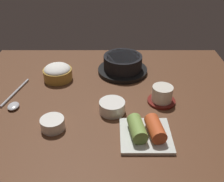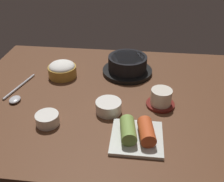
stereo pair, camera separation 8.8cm
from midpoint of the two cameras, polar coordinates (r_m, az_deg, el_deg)
name	(u,v)px [view 1 (the left image)]	position (r cm, az deg, el deg)	size (l,w,h in cm)	color
dining_table	(106,98)	(91.65, -3.99, -1.51)	(100.00, 76.00, 2.00)	#56331E
stone_pot	(122,65)	(103.56, -0.28, 5.72)	(19.58, 19.58, 7.10)	black
rice_bowl	(57,72)	(101.94, -14.38, 3.90)	(10.82, 10.82, 6.07)	#B78C38
tea_cup_with_saucer	(161,95)	(86.75, 7.83, -0.95)	(9.31, 9.31, 5.90)	maroon
banchan_cup_center	(111,107)	(82.12, -3.21, -3.49)	(8.13, 8.13, 3.78)	white
kimchi_plate	(145,131)	(73.15, 3.81, -8.85)	(14.24, 14.24, 5.19)	silver
side_bowl_near	(52,124)	(78.85, -16.13, -6.94)	(6.94, 6.94, 3.40)	white
spoon	(13,101)	(94.46, -23.23, -2.13)	(6.42, 19.82, 1.35)	#B7B7BC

